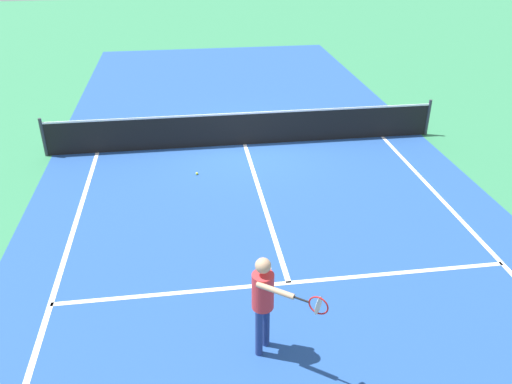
% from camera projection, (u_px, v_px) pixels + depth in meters
% --- Properties ---
extents(ground_plane, '(60.00, 60.00, 0.00)m').
position_uv_depth(ground_plane, '(245.00, 144.00, 14.90)').
color(ground_plane, '#337F51').
extents(court_surface_inbounds, '(10.62, 24.40, 0.00)m').
position_uv_depth(court_surface_inbounds, '(245.00, 144.00, 14.90)').
color(court_surface_inbounds, '#234C93').
rests_on(court_surface_inbounds, ground_plane).
extents(line_sideline_left, '(0.10, 11.89, 0.01)m').
position_uv_depth(line_sideline_left, '(56.00, 288.00, 9.19)').
color(line_sideline_left, white).
rests_on(line_sideline_left, ground_plane).
extents(line_sideline_right, '(0.10, 11.89, 0.01)m').
position_uv_depth(line_sideline_right, '(489.00, 250.00, 10.22)').
color(line_sideline_right, white).
rests_on(line_sideline_right, ground_plane).
extents(line_service_near, '(8.22, 0.10, 0.01)m').
position_uv_depth(line_service_near, '(289.00, 283.00, 9.31)').
color(line_service_near, white).
rests_on(line_service_near, ground_plane).
extents(line_center_service, '(0.10, 6.40, 0.01)m').
position_uv_depth(line_center_service, '(262.00, 198.00, 12.10)').
color(line_center_service, white).
rests_on(line_center_service, ground_plane).
extents(net, '(10.99, 0.09, 1.07)m').
position_uv_depth(net, '(245.00, 128.00, 14.66)').
color(net, '#33383D').
rests_on(net, ground_plane).
extents(player_near, '(0.90, 0.96, 1.67)m').
position_uv_depth(player_near, '(264.00, 296.00, 7.40)').
color(player_near, navy).
rests_on(player_near, ground_plane).
extents(tennis_ball_near_net, '(0.07, 0.07, 0.07)m').
position_uv_depth(tennis_ball_near_net, '(197.00, 173.00, 13.16)').
color(tennis_ball_near_net, '#CCE033').
rests_on(tennis_ball_near_net, ground_plane).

